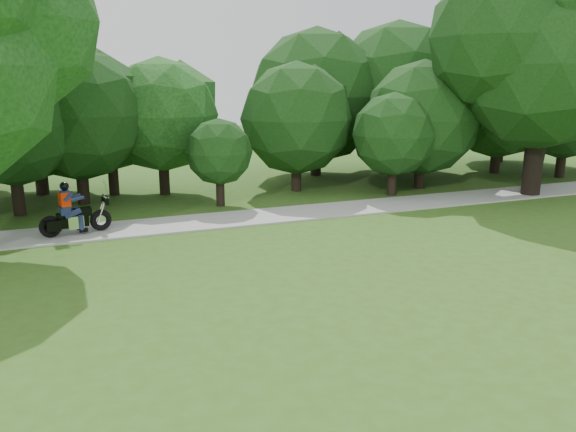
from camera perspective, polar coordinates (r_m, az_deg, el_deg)
ground at (r=13.45m, az=13.91°, el=-7.08°), size 100.00×100.00×0.00m
walkway at (r=20.17m, az=0.64°, el=0.27°), size 60.00×2.20×0.06m
tree_line at (r=26.01m, az=-1.65°, el=11.25°), size 39.71×12.34×7.70m
big_tree_east at (r=25.49m, az=23.98°, el=15.49°), size 9.07×6.89×10.46m
touring_motorcycle at (r=18.36m, az=-21.18°, el=0.05°), size 2.16×0.95×1.66m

